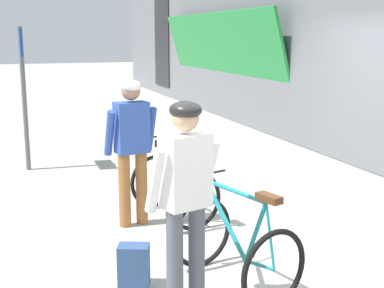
# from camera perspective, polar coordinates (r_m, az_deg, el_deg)

# --- Properties ---
(cyclist_near_in_white) EXTENTS (0.66, 0.41, 1.76)m
(cyclist_near_in_white) POSITION_cam_1_polar(r_m,az_deg,el_deg) (4.23, -0.72, -4.84)
(cyclist_near_in_white) COLOR #4C515B
(cyclist_near_in_white) RESTS_ON ground
(cyclist_far_in_blue) EXTENTS (0.64, 0.37, 1.76)m
(cyclist_far_in_blue) POSITION_cam_1_polar(r_m,az_deg,el_deg) (6.21, -6.56, 0.47)
(cyclist_far_in_blue) COLOR #935B2D
(cyclist_far_in_blue) RESTS_ON ground
(bicycle_near_teal) EXTENTS (0.97, 1.22, 0.99)m
(bicycle_near_teal) POSITION_cam_1_polar(r_m,az_deg,el_deg) (4.84, 4.76, -10.92)
(bicycle_near_teal) COLOR black
(bicycle_near_teal) RESTS_ON ground
(bicycle_far_black) EXTENTS (0.92, 1.20, 0.99)m
(bicycle_far_black) POSITION_cam_1_polar(r_m,az_deg,el_deg) (6.56, -1.97, -4.71)
(bicycle_far_black) COLOR black
(bicycle_far_black) RESTS_ON ground
(backpack_on_platform) EXTENTS (0.33, 0.27, 0.40)m
(backpack_on_platform) POSITION_cam_1_polar(r_m,az_deg,el_deg) (4.93, -6.35, -13.05)
(backpack_on_platform) COLOR navy
(backpack_on_platform) RESTS_ON ground
(water_bottle_near_the_bikes) EXTENTS (0.07, 0.07, 0.23)m
(water_bottle_near_the_bikes) POSITION_cam_1_polar(r_m,az_deg,el_deg) (6.53, 0.32, -7.43)
(water_bottle_near_the_bikes) COLOR red
(water_bottle_near_the_bikes) RESTS_ON ground
(platform_sign_post) EXTENTS (0.08, 0.70, 2.40)m
(platform_sign_post) POSITION_cam_1_polar(r_m,az_deg,el_deg) (9.16, -17.96, 7.21)
(platform_sign_post) COLOR #595B60
(platform_sign_post) RESTS_ON ground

